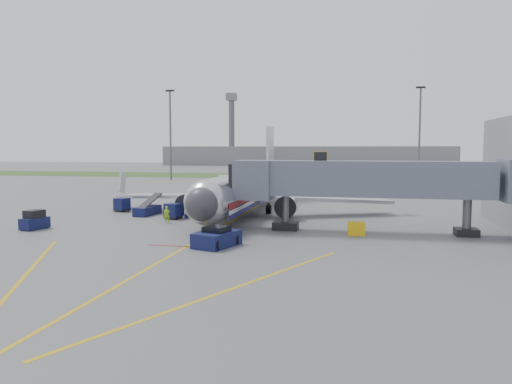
% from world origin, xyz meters
% --- Properties ---
extents(ground, '(400.00, 400.00, 0.00)m').
position_xyz_m(ground, '(0.00, 0.00, 0.00)').
color(ground, '#565659').
rests_on(ground, ground).
extents(grass_strip, '(300.00, 25.00, 0.01)m').
position_xyz_m(grass_strip, '(0.00, 90.00, 0.01)').
color(grass_strip, '#2D4C1E').
rests_on(grass_strip, ground).
extents(apron_markings, '(21.52, 50.00, 0.01)m').
position_xyz_m(apron_markings, '(0.00, -7.40, 0.00)').
color(apron_markings, gold).
rests_on(apron_markings, ground).
extents(airliner, '(32.10, 35.67, 10.25)m').
position_xyz_m(airliner, '(0.00, 15.25, 2.65)').
color(airliner, silver).
rests_on(airliner, ground).
extents(jet_bridge, '(25.30, 4.00, 6.90)m').
position_xyz_m(jet_bridge, '(12.86, 5.00, 4.47)').
color(jet_bridge, slate).
rests_on(jet_bridge, ground).
extents(light_mast_left, '(2.00, 0.44, 20.40)m').
position_xyz_m(light_mast_left, '(-30.00, 70.00, 10.78)').
color(light_mast_left, '#595B60').
rests_on(light_mast_left, ground).
extents(light_mast_right, '(2.00, 0.44, 20.40)m').
position_xyz_m(light_mast_right, '(25.00, 75.00, 10.78)').
color(light_mast_right, '#595B60').
rests_on(light_mast_right, ground).
extents(distant_terminal, '(120.00, 14.00, 8.00)m').
position_xyz_m(distant_terminal, '(-10.00, 170.00, 4.00)').
color(distant_terminal, slate).
rests_on(distant_terminal, ground).
extents(control_tower, '(4.00, 4.00, 30.00)m').
position_xyz_m(control_tower, '(-40.00, 165.00, 17.33)').
color(control_tower, '#595B60').
rests_on(control_tower, ground).
extents(pushback_tug, '(3.20, 4.08, 1.49)m').
position_xyz_m(pushback_tug, '(2.16, -3.50, 0.62)').
color(pushback_tug, '#0D1239').
rests_on(pushback_tug, ground).
extents(baggage_tug, '(1.76, 2.65, 1.71)m').
position_xyz_m(baggage_tug, '(-15.90, 0.83, 0.75)').
color(baggage_tug, '#0D1239').
rests_on(baggage_tug, ground).
extents(baggage_cart_a, '(1.67, 1.67, 1.53)m').
position_xyz_m(baggage_cart_a, '(-3.00, 15.39, 0.78)').
color(baggage_cart_a, '#0D1239').
rests_on(baggage_cart_a, ground).
extents(baggage_cart_b, '(1.75, 1.75, 1.58)m').
position_xyz_m(baggage_cart_b, '(-6.17, 9.42, 0.80)').
color(baggage_cart_b, '#0D1239').
rests_on(baggage_cart_b, ground).
extents(baggage_cart_c, '(1.81, 1.81, 1.53)m').
position_xyz_m(baggage_cart_c, '(-14.07, 13.92, 0.78)').
color(baggage_cart_c, '#0D1239').
rests_on(baggage_cart_c, ground).
extents(belt_loader, '(1.81, 4.58, 2.19)m').
position_xyz_m(belt_loader, '(-10.00, 11.73, 0.54)').
color(belt_loader, '#0D1239').
rests_on(belt_loader, ground).
extents(ground_power_cart, '(1.45, 1.01, 1.12)m').
position_xyz_m(ground_power_cart, '(12.13, 3.45, 0.55)').
color(ground_power_cart, '#E5B40D').
rests_on(ground_power_cart, ground).
extents(ramp_worker, '(0.69, 0.56, 1.62)m').
position_xyz_m(ramp_worker, '(-5.79, 6.73, 0.81)').
color(ramp_worker, '#90CA17').
rests_on(ramp_worker, ground).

